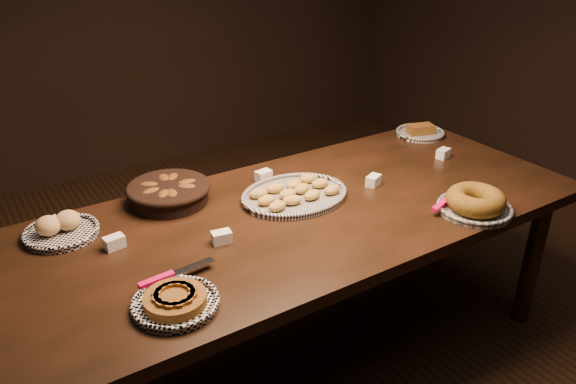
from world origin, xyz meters
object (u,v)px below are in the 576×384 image
buffet_table (299,227)px  bundt_cake_plate (475,203)px  apple_tart_plate (175,301)px  madeleine_platter (294,194)px

buffet_table → bundt_cake_plate: bundt_cake_plate is taller
apple_tart_plate → madeleine_platter: size_ratio=0.71×
madeleine_platter → bundt_cake_plate: bearing=-26.5°
apple_tart_plate → buffet_table: bearing=32.0°
apple_tart_plate → madeleine_platter: (0.70, 0.41, -0.00)m
madeleine_platter → buffet_table: bearing=-98.7°
buffet_table → bundt_cake_plate: bearing=-32.9°
madeleine_platter → bundt_cake_plate: 0.72m
buffet_table → apple_tart_plate: (-0.65, -0.30, 0.09)m
apple_tart_plate → madeleine_platter: 0.81m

